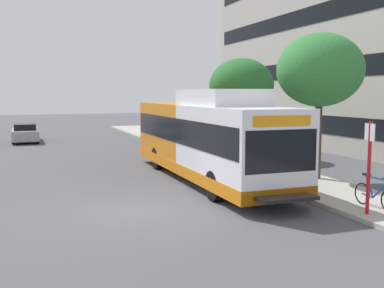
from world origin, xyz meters
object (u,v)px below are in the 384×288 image
(bus_stop_sign_pole, at_px, (369,161))
(street_tree_near_stop, at_px, (320,70))
(transit_bus, at_px, (206,138))
(bicycle_parked, at_px, (376,194))
(parked_car_far_lane, at_px, (25,133))
(street_tree_mid_block, at_px, (241,86))

(bus_stop_sign_pole, bearing_deg, street_tree_near_stop, 68.78)
(bus_stop_sign_pole, relative_size, street_tree_near_stop, 0.46)
(transit_bus, xyz_separation_m, street_tree_near_stop, (3.98, -1.92, 2.69))
(bicycle_parked, height_order, parked_car_far_lane, parked_car_far_lane)
(transit_bus, bearing_deg, street_tree_mid_block, 51.72)
(bus_stop_sign_pole, relative_size, parked_car_far_lane, 0.58)
(street_tree_near_stop, bearing_deg, street_tree_mid_block, 88.14)
(transit_bus, height_order, bicycle_parked, transit_bus)
(transit_bus, xyz_separation_m, street_tree_mid_block, (4.21, 5.34, 2.20))
(bicycle_parked, xyz_separation_m, street_tree_mid_block, (1.52, 11.89, 3.34))
(transit_bus, relative_size, bicycle_parked, 6.96)
(street_tree_mid_block, relative_size, parked_car_far_lane, 1.17)
(bicycle_parked, relative_size, parked_car_far_lane, 0.39)
(bus_stop_sign_pole, xyz_separation_m, bicycle_parked, (0.68, 0.43, -1.09))
(parked_car_far_lane, bearing_deg, street_tree_near_stop, -61.79)
(bus_stop_sign_pole, bearing_deg, parked_car_far_lane, 109.31)
(transit_bus, bearing_deg, bus_stop_sign_pole, -73.94)
(bus_stop_sign_pole, relative_size, bicycle_parked, 1.48)
(parked_car_far_lane, bearing_deg, street_tree_mid_block, -49.38)
(street_tree_near_stop, bearing_deg, bus_stop_sign_pole, -111.22)
(bus_stop_sign_pole, height_order, street_tree_near_stop, street_tree_near_stop)
(street_tree_near_stop, bearing_deg, parked_car_far_lane, 118.21)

